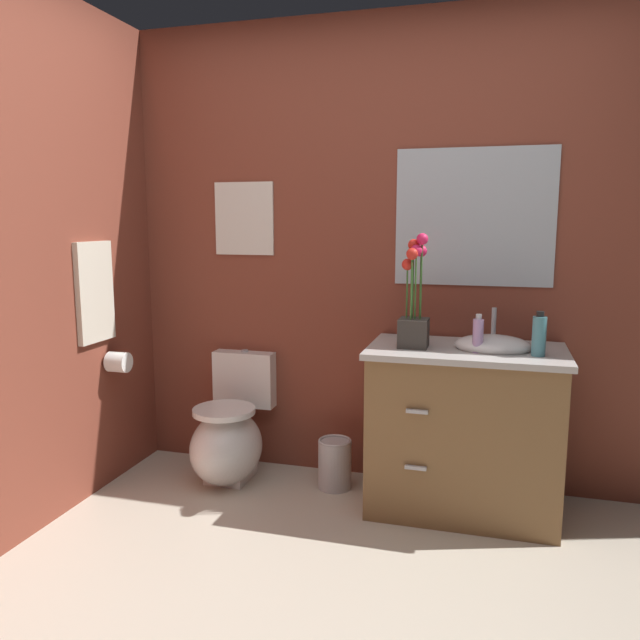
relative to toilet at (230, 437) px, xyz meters
name	(u,v)px	position (x,y,z in m)	size (l,w,h in m)	color
wall_back	(422,255)	(1.00, 0.30, 1.01)	(4.43, 0.05, 2.50)	brown
wall_left	(19,263)	(-0.65, -0.76, 1.01)	(0.05, 4.14, 2.50)	brown
toilet	(230,437)	(0.00, 0.00, 0.00)	(0.38, 0.59, 0.69)	white
vanity_cabinet	(464,428)	(1.27, -0.03, 0.18)	(0.94, 0.56, 1.01)	brown
flower_vase	(414,310)	(1.01, -0.07, 0.77)	(0.14, 0.14, 0.55)	#38332D
soap_bottle	(539,335)	(1.59, -0.12, 0.68)	(0.06, 0.06, 0.21)	teal
lotion_bottle	(478,335)	(1.32, -0.12, 0.67)	(0.05, 0.05, 0.18)	#B28CBF
trash_bin	(335,463)	(0.59, 0.05, -0.11)	(0.18, 0.18, 0.27)	#B7B7BC
wall_poster	(244,219)	(0.00, 0.27, 1.20)	(0.35, 0.01, 0.41)	silver
wall_mirror	(474,217)	(1.27, 0.27, 1.21)	(0.80, 0.01, 0.70)	#B2BCC6
hanging_towel	(95,292)	(-0.61, -0.29, 0.82)	(0.03, 0.28, 0.52)	beige
toilet_paper_roll	(118,362)	(-0.55, -0.20, 0.44)	(0.11, 0.11, 0.11)	white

